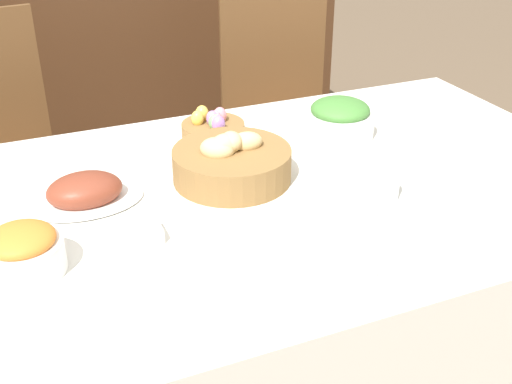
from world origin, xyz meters
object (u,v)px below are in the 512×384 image
Objects in this scene: egg_basket at (213,126)px; sideboard at (165,75)px; fork at (235,280)px; green_salad_bowl at (340,119)px; chair_far_right at (282,115)px; dinner_plate at (310,260)px; carrot_bowl at (23,251)px; butter_dish at (136,235)px; drinking_cup at (382,185)px; bread_basket at (231,162)px; ham_platter at (85,192)px; spoon at (392,241)px; knife at (379,244)px.

sideboard is at bearing 80.73° from egg_basket.
green_salad_bowl is at bearing 41.93° from fork.
dinner_plate is (-0.50, -1.19, 0.21)m from chair_far_right.
sideboard is (-0.25, 0.77, -0.05)m from chair_far_right.
carrot_bowl is 1.49× the size of butter_dish.
egg_basket is 2.23× the size of drinking_cup.
bread_basket reaches higher than egg_basket.
sideboard is 1.82m from drinking_cup.
fork is at bearing -134.61° from green_salad_bowl.
carrot_bowl reaches higher than egg_basket.
sideboard is 8.69× the size of fork.
carrot_bowl is 0.93m from green_salad_bowl.
ham_platter reaches higher than dinner_plate.
ham_platter is at bearing 112.89° from fork.
drinking_cup is (0.08, 0.17, 0.03)m from spoon.
butter_dish is (-0.33, -0.46, -0.01)m from egg_basket.
sideboard is at bearing 72.90° from butter_dish.
ham_platter is (-0.35, 0.02, -0.02)m from bread_basket.
green_salad_bowl is at bearing 21.01° from carrot_bowl.
bread_basket is 1.61× the size of fork.
chair_far_right is at bearing 57.81° from fork.
carrot_bowl is (-0.50, -0.20, 0.00)m from bread_basket.
butter_dish is at bearing -125.76° from egg_basket.
egg_basket is 1.15× the size of carrot_bowl.
ham_platter is 0.27m from carrot_bowl.
spoon is (0.03, 0.00, 0.00)m from knife.
butter_dish is at bearing 176.13° from drinking_cup.
egg_basket is 0.67× the size of dinner_plate.
fork is (0.36, -0.19, -0.04)m from carrot_bowl.
knife is at bearing -66.02° from bread_basket.
drinking_cup is 0.77× the size of butter_dish.
green_salad_bowl reaches higher than dinner_plate.
fork is (-0.14, -0.39, -0.04)m from bread_basket.
fork is at bearing -56.21° from butter_dish.
fork is 0.34m from spoon.
knife is 0.20m from drinking_cup.
spoon is (0.70, -0.19, -0.04)m from carrot_bowl.
green_salad_bowl reaches higher than drinking_cup.
carrot_bowl is 0.40m from fork.
butter_dish is at bearing 120.33° from fork.
carrot_bowl is 0.70m from knife.
carrot_bowl is at bearing 161.08° from knife.
spoon is at bearing -76.85° from egg_basket.
sideboard is at bearing 83.97° from knife.
green_salad_bowl is 0.63m from dinner_plate.
dinner_plate is at bearing -87.67° from bread_basket.
knife is (-0.20, -0.52, -0.05)m from green_salad_bowl.
knife is (0.67, -0.19, -0.04)m from carrot_bowl.
bread_basket is at bearing -100.12° from egg_basket.
spoon is at bearing -62.44° from bread_basket.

